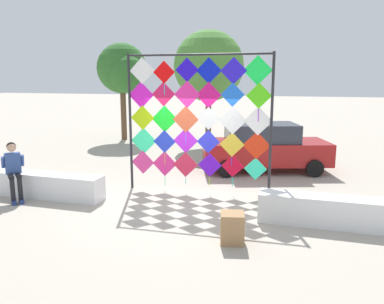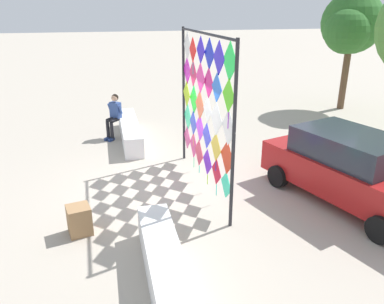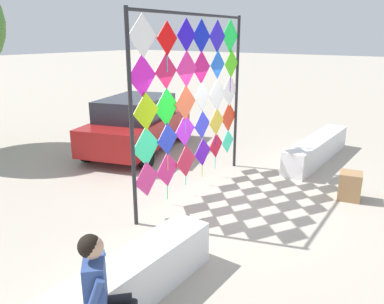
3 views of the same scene
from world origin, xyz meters
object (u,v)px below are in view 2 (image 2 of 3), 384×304
Objects in this scene: seated_vendor at (114,113)px; tree_broadleaf at (351,26)px; kite_display_rack at (204,103)px; cardboard_box_large at (79,220)px; parked_car at (351,168)px.

tree_broadleaf reaches higher than seated_vendor.
kite_display_rack is 6.70× the size of cardboard_box_large.
tree_broadleaf reaches higher than parked_car.
cardboard_box_large is 0.12× the size of tree_broadleaf.
tree_broadleaf is (-1.64, 9.47, 2.55)m from seated_vendor.
tree_broadleaf reaches higher than kite_display_rack.
seated_vendor is 9.94m from tree_broadleaf.
parked_car reaches higher than seated_vendor.
parked_car is 0.93× the size of tree_broadleaf.
cardboard_box_large is at bearing -62.70° from kite_display_rack.
kite_display_rack is 0.87× the size of parked_car.
tree_broadleaf is (-7.29, 10.38, 3.12)m from cardboard_box_large.
seated_vendor is 0.34× the size of parked_car.
kite_display_rack is at bearing -52.33° from tree_broadleaf.
kite_display_rack is at bearing 24.94° from seated_vendor.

